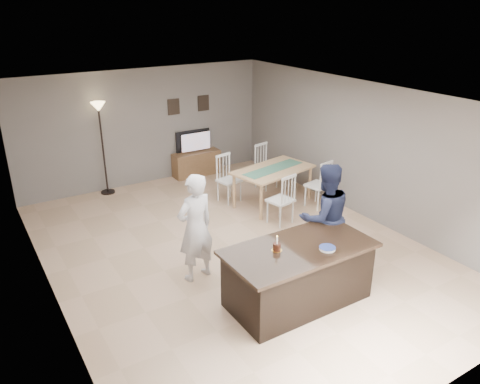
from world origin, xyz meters
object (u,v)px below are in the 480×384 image
birthday_cake (277,247)px  floor_lamp (100,124)px  television (195,141)px  plate_stack (327,248)px  kitchen_island (298,274)px  dining_table (273,175)px  man (325,217)px  tv_console (197,164)px  woman (195,228)px

birthday_cake → floor_lamp: 5.59m
television → plate_stack: size_ratio=3.95×
kitchen_island → dining_table: (1.77, 3.09, 0.21)m
man → birthday_cake: man is taller
plate_stack → dining_table: bearing=66.0°
dining_table → floor_lamp: bearing=127.3°
tv_console → man: (-0.25, -5.02, 0.60)m
man → dining_table: size_ratio=0.82×
birthday_cake → floor_lamp: (-0.75, 5.50, 0.67)m
television → dining_table: (0.57, -2.55, -0.20)m
plate_stack → television: bearing=81.2°
tv_console → plate_stack: 5.93m
tv_console → woman: bearing=-117.0°
kitchen_island → tv_console: (1.20, 5.57, -0.15)m
woman → birthday_cake: 1.40m
kitchen_island → man: (0.95, 0.55, 0.45)m
tv_console → birthday_cake: bearing=-105.6°
kitchen_island → floor_lamp: floor_lamp is taller
kitchen_island → woman: (-0.95, 1.35, 0.42)m
man → floor_lamp: floor_lamp is taller
dining_table → plate_stack: bearing=-125.5°
birthday_cake → plate_stack: (0.61, -0.35, -0.04)m
birthday_cake → plate_stack: birthday_cake is taller
woman → tv_console: bearing=-126.5°
plate_stack → floor_lamp: bearing=103.1°
woman → plate_stack: (1.23, -1.61, 0.04)m
woman → plate_stack: bearing=118.0°
tv_console → plate_stack: size_ratio=5.19×
floor_lamp → tv_console: bearing=-0.5°
kitchen_island → dining_table: bearing=60.2°
television → dining_table: size_ratio=0.41×
television → man: bearing=87.2°
man → tv_console: bearing=-80.7°
man → birthday_cake: size_ratio=7.80×
tv_console → floor_lamp: (-2.28, 0.02, 1.32)m
man → plate_stack: (-0.67, -0.81, 0.02)m
television → woman: woman is taller
television → woman: 4.80m
tv_console → kitchen_island: bearing=-102.2°
birthday_cake → floor_lamp: size_ratio=0.11×
birthday_cake → plate_stack: size_ratio=1.00×
birthday_cake → man: bearing=19.6°
tv_console → man: man is taller
woman → floor_lamp: floor_lamp is taller
television → kitchen_island: bearing=78.0°
kitchen_island → television: (1.20, 5.64, 0.41)m
plate_stack → dining_table: dining_table is taller
birthday_cake → plate_stack: 0.71m
floor_lamp → dining_table: bearing=-41.2°
television → dining_table: bearing=102.6°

